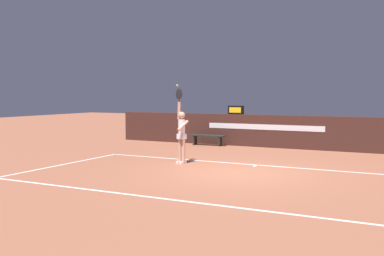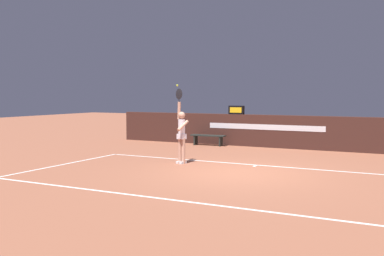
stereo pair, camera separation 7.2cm
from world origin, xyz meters
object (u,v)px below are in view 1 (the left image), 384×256
tennis_player (181,133)px  tennis_ball (177,85)px  courtside_bench_near (207,137)px  speed_display (236,110)px

tennis_player → tennis_ball: tennis_ball is taller
tennis_ball → courtside_bench_near: 5.34m
tennis_player → courtside_bench_near: (-1.35, 4.84, -0.63)m
speed_display → tennis_ball: tennis_ball is taller
tennis_ball → tennis_player: bearing=-21.5°
courtside_bench_near → tennis_player: bearing=-74.5°
tennis_ball → courtside_bench_near: tennis_ball is taller
tennis_ball → speed_display: bearing=91.1°
speed_display → tennis_player: size_ratio=0.28×
speed_display → tennis_player: (0.29, -5.40, -0.53)m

